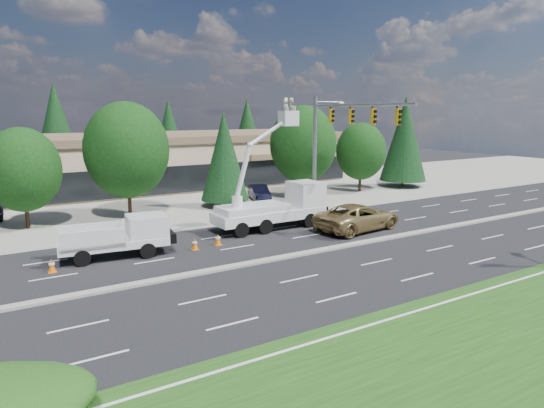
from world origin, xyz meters
TOP-DOWN VIEW (x-y plane):
  - ground at (0.00, 0.00)m, footprint 140.00×140.00m
  - concrete_apron at (0.00, 20.00)m, footprint 140.00×22.00m
  - grass_verge at (0.00, -13.00)m, footprint 140.00×10.00m
  - road_median at (0.00, 0.00)m, footprint 120.00×0.55m
  - strip_mall at (0.00, 29.97)m, footprint 50.40×15.40m
  - tree_front_c at (-10.00, 15.00)m, footprint 4.96×4.96m
  - tree_front_d at (-3.00, 15.00)m, footprint 6.23×6.23m
  - tree_front_e at (5.00, 15.00)m, footprint 4.01×4.01m
  - tree_front_f at (13.00, 15.00)m, footprint 6.10×6.10m
  - tree_front_g at (20.00, 15.00)m, footprint 4.92×4.92m
  - tree_front_h at (26.00, 15.00)m, footprint 4.82×4.82m
  - tree_back_b at (-4.00, 42.00)m, footprint 5.73×5.73m
  - tree_back_c at (10.00, 42.00)m, footprint 4.84×4.84m
  - tree_back_d at (22.00, 42.00)m, footprint 5.00×5.00m
  - signal_mast at (10.03, 7.04)m, footprint 2.76×10.16m
  - utility_pickup at (-6.21, 4.99)m, footprint 5.94×2.80m
  - bucket_truck at (4.65, 6.20)m, footprint 7.90×2.58m
  - traffic_cone_a at (-9.94, 4.09)m, footprint 0.40×0.40m
  - traffic_cone_b at (-2.31, 4.08)m, footprint 0.40×0.40m
  - traffic_cone_c at (-0.74, 4.28)m, footprint 0.40×0.40m
  - traffic_cone_d at (6.80, 3.13)m, footprint 0.40×0.40m
  - minivan at (8.94, 2.80)m, footprint 6.69×3.68m
  - parked_car_east at (8.92, 16.01)m, footprint 2.67×4.38m

SIDE VIEW (x-z plane):
  - ground at x=0.00m, z-range 0.00..0.00m
  - concrete_apron at x=0.00m, z-range 0.00..0.01m
  - grass_verge at x=0.00m, z-range 0.00..0.01m
  - road_median at x=0.00m, z-range 0.00..0.12m
  - traffic_cone_a at x=-9.94m, z-range -0.01..0.69m
  - traffic_cone_b at x=-2.31m, z-range -0.01..0.69m
  - traffic_cone_c at x=-0.74m, z-range -0.01..0.69m
  - traffic_cone_d at x=6.80m, z-range -0.01..0.69m
  - parked_car_east at x=8.92m, z-range 0.00..1.36m
  - minivan at x=8.94m, z-range 0.00..1.78m
  - utility_pickup at x=-6.21m, z-range -0.19..2.00m
  - bucket_truck at x=4.65m, z-range -2.56..6.22m
  - strip_mall at x=0.00m, z-range 0.08..5.58m
  - tree_front_g at x=20.00m, z-range 0.58..7.41m
  - tree_front_c at x=-10.00m, z-range 0.59..7.47m
  - tree_front_e at x=5.00m, z-range 0.29..8.18m
  - tree_front_f at x=13.00m, z-range 0.72..9.19m
  - tree_front_d at x=-3.00m, z-range 0.74..9.38m
  - tree_front_h at x=26.00m, z-range 0.35..9.84m
  - tree_back_c at x=10.00m, z-range 0.35..9.88m
  - tree_back_d at x=22.00m, z-range 0.36..10.22m
  - signal_mast at x=10.03m, z-range 1.56..10.56m
  - tree_back_b at x=-4.00m, z-range 0.41..11.71m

